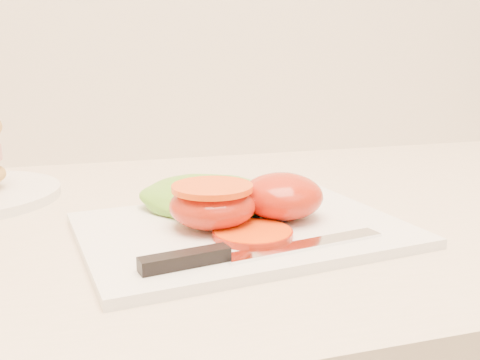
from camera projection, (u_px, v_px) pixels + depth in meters
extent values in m
cube|color=white|center=(243.00, 230.00, 0.55)|extent=(0.34, 0.27, 0.01)
ellipsoid|color=red|center=(282.00, 196.00, 0.56)|extent=(0.09, 0.09, 0.05)
ellipsoid|color=red|center=(213.00, 206.00, 0.53)|extent=(0.09, 0.09, 0.04)
cylinder|color=red|center=(212.00, 188.00, 0.53)|extent=(0.08, 0.08, 0.01)
cylinder|color=#FD5E0D|center=(253.00, 233.00, 0.51)|extent=(0.07, 0.07, 0.01)
ellipsoid|color=#5EA72C|center=(208.00, 197.00, 0.59)|extent=(0.19, 0.16, 0.03)
ellipsoid|color=#5EA72C|center=(239.00, 195.00, 0.61)|extent=(0.13, 0.12, 0.02)
cube|color=silver|center=(306.00, 245.00, 0.48)|extent=(0.16, 0.05, 0.00)
cube|color=black|center=(185.00, 259.00, 0.44)|extent=(0.08, 0.03, 0.01)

